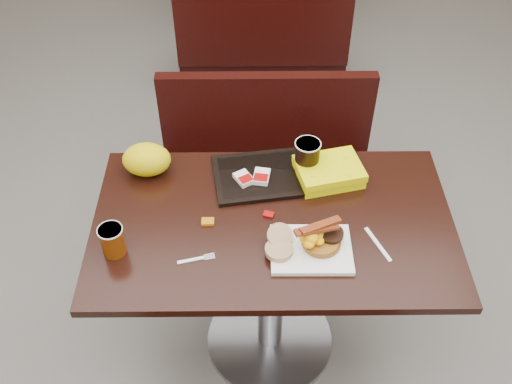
{
  "coord_description": "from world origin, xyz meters",
  "views": [
    {
      "loc": [
        -0.07,
        -1.31,
        2.19
      ],
      "look_at": [
        -0.06,
        0.07,
        0.82
      ],
      "focal_mm": 41.06,
      "sensor_mm": 36.0,
      "label": 1
    }
  ],
  "objects_px": {
    "hashbrown_sleeve_right": "(261,177)",
    "fork": "(191,260)",
    "platter": "(311,249)",
    "hashbrown_sleeve_left": "(244,178)",
    "table_near": "(271,288)",
    "knife": "(378,244)",
    "coffee_cup_far": "(307,156)",
    "tray": "(264,175)",
    "bench_far_s": "(262,34)",
    "clamshell": "(329,172)",
    "pancake_stack": "(322,241)",
    "coffee_cup_near": "(113,241)",
    "paper_bag": "(147,160)",
    "bench_near_n": "(267,166)"
  },
  "relations": [
    {
      "from": "coffee_cup_near",
      "to": "tray",
      "type": "relative_size",
      "value": 0.29
    },
    {
      "from": "pancake_stack",
      "to": "hashbrown_sleeve_right",
      "type": "relative_size",
      "value": 1.66
    },
    {
      "from": "clamshell",
      "to": "table_near",
      "type": "bearing_deg",
      "value": -147.9
    },
    {
      "from": "platter",
      "to": "hashbrown_sleeve_left",
      "type": "xyz_separation_m",
      "value": [
        -0.21,
        0.31,
        0.02
      ]
    },
    {
      "from": "hashbrown_sleeve_right",
      "to": "coffee_cup_near",
      "type": "bearing_deg",
      "value": -136.12
    },
    {
      "from": "hashbrown_sleeve_right",
      "to": "table_near",
      "type": "bearing_deg",
      "value": -69.0
    },
    {
      "from": "knife",
      "to": "hashbrown_sleeve_right",
      "type": "relative_size",
      "value": 2.04
    },
    {
      "from": "table_near",
      "to": "coffee_cup_near",
      "type": "distance_m",
      "value": 0.67
    },
    {
      "from": "bench_near_n",
      "to": "bench_far_s",
      "type": "distance_m",
      "value": 1.2
    },
    {
      "from": "clamshell",
      "to": "tray",
      "type": "bearing_deg",
      "value": 164.78
    },
    {
      "from": "fork",
      "to": "hashbrown_sleeve_left",
      "type": "distance_m",
      "value": 0.38
    },
    {
      "from": "pancake_stack",
      "to": "hashbrown_sleeve_right",
      "type": "distance_m",
      "value": 0.35
    },
    {
      "from": "bench_far_s",
      "to": "tray",
      "type": "distance_m",
      "value": 1.73
    },
    {
      "from": "fork",
      "to": "paper_bag",
      "type": "distance_m",
      "value": 0.45
    },
    {
      "from": "bench_far_s",
      "to": "hashbrown_sleeve_right",
      "type": "distance_m",
      "value": 1.76
    },
    {
      "from": "hashbrown_sleeve_right",
      "to": "clamshell",
      "type": "relative_size",
      "value": 0.33
    },
    {
      "from": "pancake_stack",
      "to": "clamshell",
      "type": "height_order",
      "value": "clamshell"
    },
    {
      "from": "pancake_stack",
      "to": "knife",
      "type": "height_order",
      "value": "pancake_stack"
    },
    {
      "from": "knife",
      "to": "hashbrown_sleeve_left",
      "type": "bearing_deg",
      "value": -145.83
    },
    {
      "from": "pancake_stack",
      "to": "coffee_cup_near",
      "type": "xyz_separation_m",
      "value": [
        -0.65,
        -0.01,
        0.02
      ]
    },
    {
      "from": "coffee_cup_near",
      "to": "knife",
      "type": "relative_size",
      "value": 0.69
    },
    {
      "from": "pancake_stack",
      "to": "clamshell",
      "type": "bearing_deg",
      "value": 80.43
    },
    {
      "from": "coffee_cup_near",
      "to": "clamshell",
      "type": "height_order",
      "value": "coffee_cup_near"
    },
    {
      "from": "coffee_cup_near",
      "to": "hashbrown_sleeve_left",
      "type": "bearing_deg",
      "value": 36.89
    },
    {
      "from": "fork",
      "to": "hashbrown_sleeve_left",
      "type": "bearing_deg",
      "value": 50.67
    },
    {
      "from": "hashbrown_sleeve_left",
      "to": "coffee_cup_far",
      "type": "bearing_deg",
      "value": -16.67
    },
    {
      "from": "platter",
      "to": "fork",
      "type": "height_order",
      "value": "platter"
    },
    {
      "from": "pancake_stack",
      "to": "tray",
      "type": "distance_m",
      "value": 0.37
    },
    {
      "from": "table_near",
      "to": "knife",
      "type": "distance_m",
      "value": 0.51
    },
    {
      "from": "coffee_cup_far",
      "to": "paper_bag",
      "type": "relative_size",
      "value": 0.69
    },
    {
      "from": "hashbrown_sleeve_right",
      "to": "fork",
      "type": "bearing_deg",
      "value": -112.59
    },
    {
      "from": "clamshell",
      "to": "hashbrown_sleeve_right",
      "type": "bearing_deg",
      "value": 170.84
    },
    {
      "from": "knife",
      "to": "hashbrown_sleeve_left",
      "type": "relative_size",
      "value": 2.17
    },
    {
      "from": "bench_far_s",
      "to": "fork",
      "type": "distance_m",
      "value": 2.12
    },
    {
      "from": "fork",
      "to": "hashbrown_sleeve_left",
      "type": "height_order",
      "value": "hashbrown_sleeve_left"
    },
    {
      "from": "hashbrown_sleeve_left",
      "to": "clamshell",
      "type": "relative_size",
      "value": 0.31
    },
    {
      "from": "knife",
      "to": "paper_bag",
      "type": "relative_size",
      "value": 0.87
    },
    {
      "from": "coffee_cup_near",
      "to": "clamshell",
      "type": "xyz_separation_m",
      "value": [
        0.71,
        0.33,
        -0.02
      ]
    },
    {
      "from": "hashbrown_sleeve_right",
      "to": "tray",
      "type": "bearing_deg",
      "value": 78.51
    },
    {
      "from": "platter",
      "to": "tray",
      "type": "bearing_deg",
      "value": 113.1
    },
    {
      "from": "paper_bag",
      "to": "bench_near_n",
      "type": "bearing_deg",
      "value": 45.87
    },
    {
      "from": "table_near",
      "to": "hashbrown_sleeve_left",
      "type": "distance_m",
      "value": 0.45
    },
    {
      "from": "hashbrown_sleeve_right",
      "to": "platter",
      "type": "bearing_deg",
      "value": -54.27
    },
    {
      "from": "bench_far_s",
      "to": "tray",
      "type": "xyz_separation_m",
      "value": [
        -0.03,
        -1.69,
        0.4
      ]
    },
    {
      "from": "coffee_cup_near",
      "to": "hashbrown_sleeve_left",
      "type": "xyz_separation_m",
      "value": [
        0.41,
        0.3,
        -0.03
      ]
    },
    {
      "from": "table_near",
      "to": "paper_bag",
      "type": "xyz_separation_m",
      "value": [
        -0.44,
        0.24,
        0.43
      ]
    },
    {
      "from": "platter",
      "to": "coffee_cup_far",
      "type": "height_order",
      "value": "coffee_cup_far"
    },
    {
      "from": "coffee_cup_near",
      "to": "fork",
      "type": "height_order",
      "value": "coffee_cup_near"
    },
    {
      "from": "platter",
      "to": "clamshell",
      "type": "distance_m",
      "value": 0.35
    },
    {
      "from": "clamshell",
      "to": "coffee_cup_near",
      "type": "bearing_deg",
      "value": -168.24
    }
  ]
}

